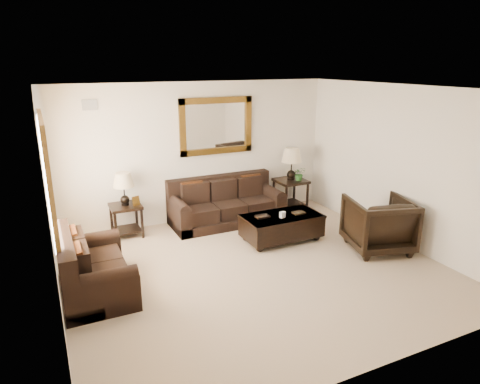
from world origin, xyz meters
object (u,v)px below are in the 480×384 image
armchair (379,221)px  sofa (225,206)px  end_table_left (125,195)px  end_table_right (291,170)px  coffee_table (282,225)px  loveseat (91,271)px

armchair → sofa: bearing=-36.1°
end_table_left → armchair: 4.42m
end_table_right → coffee_table: bearing=-127.0°
loveseat → end_table_left: end_table_left is taller
end_table_left → coffee_table: end_table_left is taller
sofa → coffee_table: bearing=-67.1°
end_table_right → armchair: bearing=-84.1°
sofa → end_table_right: (1.55, 0.08, 0.55)m
end_table_left → armchair: (3.70, -2.40, -0.27)m
end_table_left → armchair: size_ratio=1.19×
end_table_left → end_table_right: bearing=-0.6°
loveseat → coffee_table: loveseat is taller
sofa → armchair: bearing=-51.9°
loveseat → coffee_table: bearing=-82.2°
end_table_left → end_table_right: end_table_right is taller
sofa → end_table_left: 1.96m
loveseat → armchair: bearing=-97.3°
sofa → loveseat: bearing=-148.0°
loveseat → sofa: bearing=-58.0°
loveseat → armchair: (4.53, -0.58, 0.18)m
end_table_right → coffee_table: end_table_right is taller
armchair → coffee_table: bearing=-23.4°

